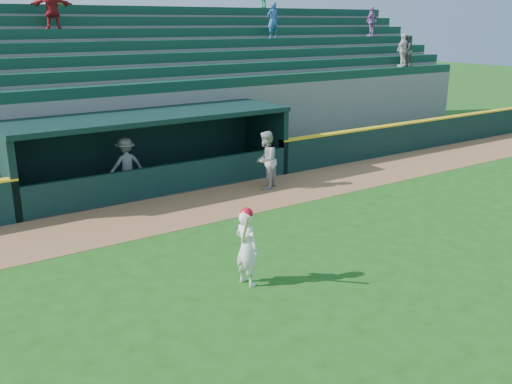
% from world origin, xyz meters
% --- Properties ---
extents(ground, '(120.00, 120.00, 0.00)m').
position_xyz_m(ground, '(0.00, 0.00, 0.00)').
color(ground, '#194C13').
rests_on(ground, ground).
extents(warning_track, '(40.00, 3.00, 0.01)m').
position_xyz_m(warning_track, '(0.00, 4.90, 0.01)').
color(warning_track, brown).
rests_on(warning_track, ground).
extents(field_wall_right, '(15.50, 0.30, 1.20)m').
position_xyz_m(field_wall_right, '(12.25, 6.55, 0.60)').
color(field_wall_right, black).
rests_on(field_wall_right, ground).
extents(wall_stripe_right, '(15.50, 0.32, 0.06)m').
position_xyz_m(wall_stripe_right, '(12.25, 6.55, 1.23)').
color(wall_stripe_right, gold).
rests_on(wall_stripe_right, field_wall_right).
extents(dugout_player_front, '(1.18, 1.14, 1.92)m').
position_xyz_m(dugout_player_front, '(2.98, 5.37, 0.96)').
color(dugout_player_front, '#A9A9A4').
rests_on(dugout_player_front, ground).
extents(dugout_player_inside, '(1.15, 0.68, 1.77)m').
position_xyz_m(dugout_player_inside, '(-0.93, 7.69, 0.88)').
color(dugout_player_inside, '#9A9995').
rests_on(dugout_player_inside, ground).
extents(dugout, '(9.40, 2.80, 2.46)m').
position_xyz_m(dugout, '(0.00, 8.00, 1.36)').
color(dugout, '#63635F').
rests_on(dugout, ground).
extents(stands, '(34.50, 6.26, 7.59)m').
position_xyz_m(stands, '(0.02, 12.57, 2.39)').
color(stands, slate).
rests_on(stands, ground).
extents(batter_at_plate, '(0.54, 0.80, 1.71)m').
position_xyz_m(batter_at_plate, '(-1.54, -0.30, 0.86)').
color(batter_at_plate, white).
rests_on(batter_at_plate, ground).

